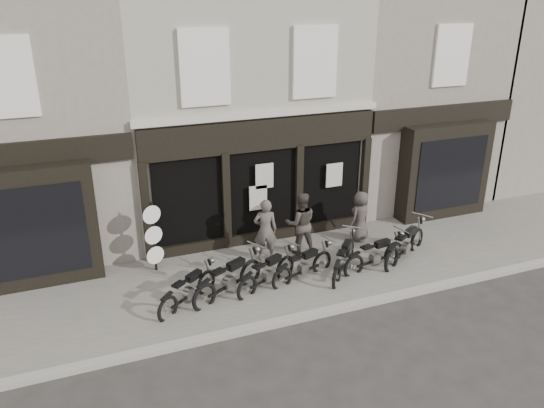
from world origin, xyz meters
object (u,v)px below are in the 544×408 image
object	(u,v)px
motorcycle_2	(267,275)
man_right	(360,216)
advert_sign_post	(154,240)
motorcycle_3	(303,268)
man_left	(265,230)
motorcycle_5	(375,257)
motorcycle_6	(405,247)
motorcycle_0	(188,292)
motorcycle_4	(344,261)
motorcycle_1	(229,282)
man_centre	(301,223)

from	to	relation	value
motorcycle_2	man_right	xyz separation A→B (m)	(3.61, 1.54, 0.49)
advert_sign_post	man_right	bearing A→B (deg)	-20.59
motorcycle_3	man_left	size ratio (longest dim) A/B	1.11
motorcycle_3	man_right	bearing A→B (deg)	12.48
motorcycle_5	motorcycle_6	bearing A→B (deg)	-3.01
motorcycle_3	man_right	world-z (taller)	man_right
motorcycle_0	motorcycle_6	bearing A→B (deg)	-35.79
motorcycle_2	advert_sign_post	size ratio (longest dim) A/B	0.94
motorcycle_0	motorcycle_4	size ratio (longest dim) A/B	1.01
motorcycle_2	man_left	size ratio (longest dim) A/B	1.09
motorcycle_5	man_left	xyz separation A→B (m)	(-2.68, 1.52, 0.62)
motorcycle_5	man_left	bearing A→B (deg)	138.74
motorcycle_1	motorcycle_5	bearing A→B (deg)	-29.18
motorcycle_2	man_right	bearing A→B (deg)	-3.70
man_left	man_centre	bearing A→B (deg)	-163.44
man_centre	advert_sign_post	world-z (taller)	advert_sign_post
advert_sign_post	man_centre	bearing A→B (deg)	-23.88
motorcycle_3	man_centre	world-z (taller)	man_centre
motorcycle_3	man_left	xyz separation A→B (m)	(-0.58, 1.34, 0.63)
motorcycle_4	motorcycle_5	bearing A→B (deg)	-54.29
motorcycle_1	man_centre	world-z (taller)	man_centre
motorcycle_6	man_right	xyz separation A→B (m)	(-0.62, 1.53, 0.45)
motorcycle_3	man_left	world-z (taller)	man_left
man_centre	motorcycle_4	bearing A→B (deg)	127.18
motorcycle_0	motorcycle_6	world-z (taller)	motorcycle_6
man_left	man_centre	size ratio (longest dim) A/B	0.98
motorcycle_5	advert_sign_post	size ratio (longest dim) A/B	1.02
motorcycle_2	advert_sign_post	world-z (taller)	advert_sign_post
motorcycle_3	advert_sign_post	distance (m)	4.08
motorcycle_0	motorcycle_6	size ratio (longest dim) A/B	0.85
motorcycle_2	man_left	world-z (taller)	man_left
motorcycle_3	motorcycle_6	size ratio (longest dim) A/B	0.95
motorcycle_3	motorcycle_4	xyz separation A→B (m)	(1.18, -0.08, 0.02)
motorcycle_4	man_centre	size ratio (longest dim) A/B	0.97
motorcycle_0	motorcycle_6	distance (m)	6.34
motorcycle_1	man_right	size ratio (longest dim) A/B	1.39
motorcycle_1	motorcycle_4	xyz separation A→B (m)	(3.26, -0.02, -0.03)
man_centre	man_left	bearing A→B (deg)	14.36
advert_sign_post	motorcycle_0	bearing A→B (deg)	-94.15
motorcycle_6	man_right	world-z (taller)	man_right
motorcycle_6	man_left	xyz separation A→B (m)	(-3.77, 1.36, 0.58)
advert_sign_post	motorcycle_1	bearing A→B (deg)	-68.53
motorcycle_4	advert_sign_post	xyz separation A→B (m)	(-4.79, 1.88, 0.61)
motorcycle_1	motorcycle_0	bearing A→B (deg)	155.70
motorcycle_3	motorcycle_1	bearing A→B (deg)	163.57
motorcycle_1	man_right	bearing A→B (deg)	-8.86
motorcycle_0	motorcycle_3	world-z (taller)	motorcycle_0
motorcycle_2	motorcycle_3	world-z (taller)	motorcycle_2
motorcycle_6	motorcycle_5	bearing A→B (deg)	158.34
motorcycle_0	man_centre	world-z (taller)	man_centre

